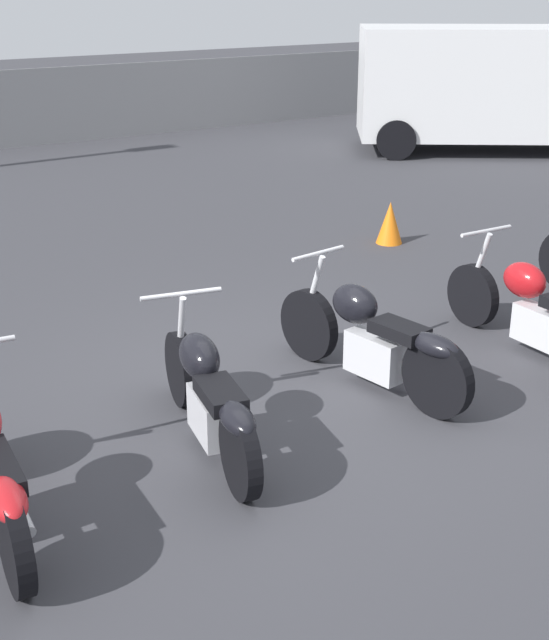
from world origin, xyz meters
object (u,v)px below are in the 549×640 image
object	(u,v)px
motorcycle_slot_4	(544,313)
parked_van	(508,83)
motorcycle_slot_3	(373,339)
motorcycle_slot_2	(209,396)
traffic_cone_near	(390,223)

from	to	relation	value
motorcycle_slot_4	parked_van	world-z (taller)	parked_van
motorcycle_slot_3	motorcycle_slot_4	world-z (taller)	motorcycle_slot_3
motorcycle_slot_2	parked_van	size ratio (longest dim) A/B	0.36
motorcycle_slot_4	parked_van	xyz separation A→B (m)	(6.79, 6.97, 0.83)
motorcycle_slot_2	parked_van	distance (m)	12.12
motorcycle_slot_4	traffic_cone_near	size ratio (longest dim) A/B	4.25
motorcycle_slot_2	traffic_cone_near	bearing A→B (deg)	48.82
traffic_cone_near	motorcycle_slot_4	bearing A→B (deg)	-108.23
parked_van	motorcycle_slot_3	bearing A→B (deg)	163.17
motorcycle_slot_4	parked_van	size ratio (longest dim) A/B	0.40
motorcycle_slot_2	motorcycle_slot_4	world-z (taller)	motorcycle_slot_4
motorcycle_slot_2	parked_van	bearing A→B (deg)	46.09
motorcycle_slot_3	traffic_cone_near	size ratio (longest dim) A/B	3.91
motorcycle_slot_3	motorcycle_slot_4	xyz separation A→B (m)	(1.62, -0.30, -0.02)
motorcycle_slot_3	parked_van	size ratio (longest dim) A/B	0.37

